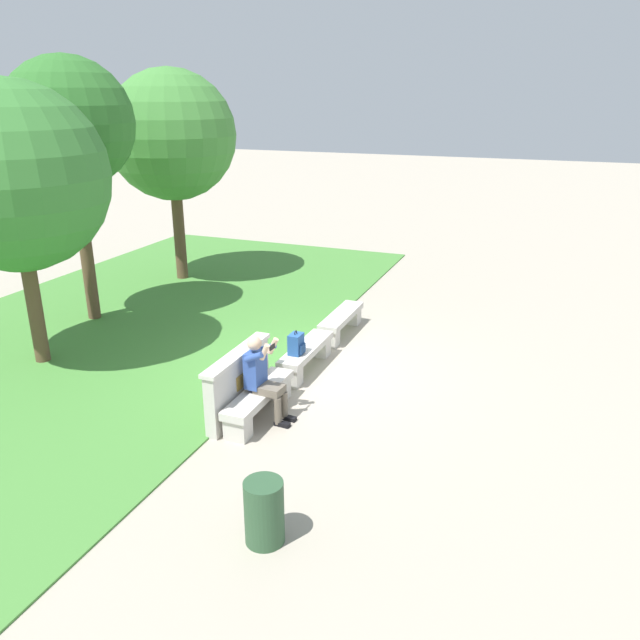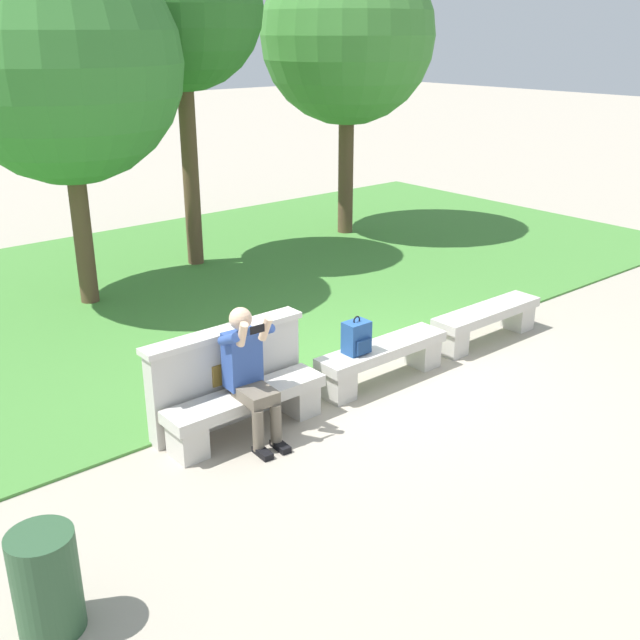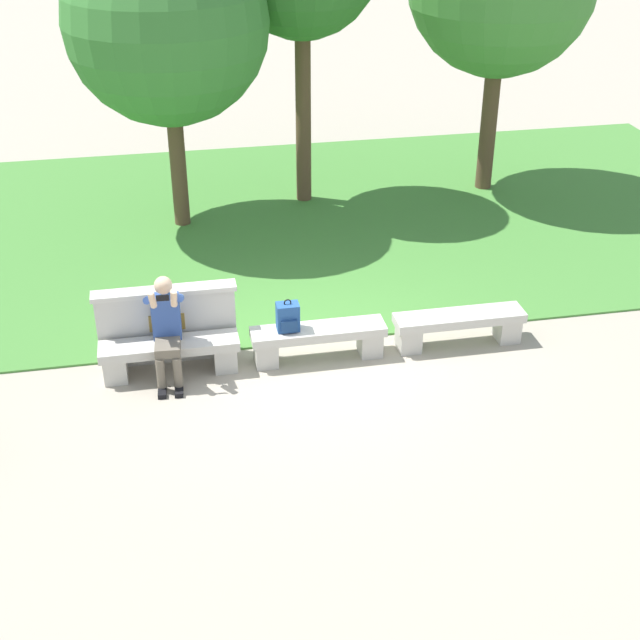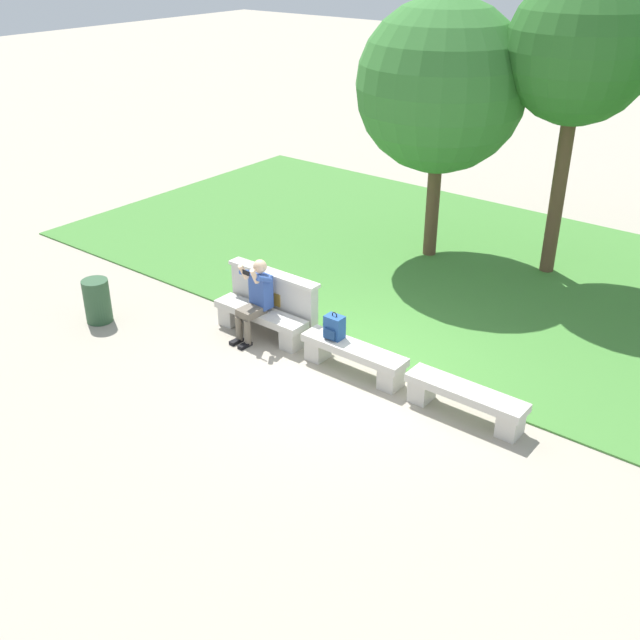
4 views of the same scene
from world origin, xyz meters
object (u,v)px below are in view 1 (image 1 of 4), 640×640
at_px(bench_mid, 341,321).
at_px(trash_bin, 264,512).
at_px(tree_behind_wall, 69,124).
at_px(tree_right_background, 13,178).
at_px(person_photographer, 262,374).
at_px(tree_left_background, 172,136).
at_px(bench_near, 306,354).
at_px(bench_main, 259,399).
at_px(backpack, 296,344).

height_order(bench_mid, trash_bin, trash_bin).
height_order(tree_behind_wall, tree_right_background, tree_behind_wall).
distance_m(bench_mid, person_photographer, 3.76).
distance_m(tree_left_background, tree_right_background, 5.63).
bearing_deg(person_photographer, bench_near, 2.37).
height_order(tree_behind_wall, tree_left_background, tree_behind_wall).
bearing_deg(bench_main, bench_near, 0.00).
xyz_separation_m(tree_behind_wall, tree_left_background, (3.37, -0.05, -0.42)).
height_order(bench_near, backpack, backpack).
bearing_deg(backpack, tree_left_background, 49.36).
bearing_deg(person_photographer, tree_left_background, 41.74).
xyz_separation_m(bench_mid, person_photographer, (-3.73, -0.08, 0.44)).
height_order(person_photographer, trash_bin, person_photographer).
bearing_deg(backpack, bench_near, -2.78).
bearing_deg(person_photographer, bench_main, 83.60).
distance_m(bench_main, person_photographer, 0.45).
height_order(bench_main, tree_right_background, tree_right_background).
bearing_deg(trash_bin, person_photographer, 26.55).
relative_size(bench_near, tree_left_background, 0.32).
relative_size(tree_left_background, trash_bin, 7.01).
bearing_deg(bench_main, person_photographer, -96.40).
xyz_separation_m(person_photographer, tree_right_background, (0.42, 4.72, 2.60)).
relative_size(bench_mid, trash_bin, 2.27).
bearing_deg(tree_behind_wall, backpack, -102.14).
xyz_separation_m(tree_behind_wall, trash_bin, (-5.11, -6.65, -3.69)).
height_order(backpack, trash_bin, backpack).
distance_m(person_photographer, trash_bin, 2.80).
relative_size(bench_mid, tree_left_background, 0.32).
bearing_deg(trash_bin, tree_behind_wall, 52.44).
height_order(bench_main, tree_behind_wall, tree_behind_wall).
bearing_deg(tree_behind_wall, tree_right_background, -162.61).
relative_size(bench_mid, tree_right_background, 0.35).
xyz_separation_m(bench_mid, tree_right_background, (-3.31, 4.64, 3.04)).
bearing_deg(tree_right_background, tree_behind_wall, 17.39).
height_order(bench_mid, backpack, backpack).
bearing_deg(tree_right_background, person_photographer, -95.08).
xyz_separation_m(bench_near, backpack, (-0.38, 0.02, 0.33)).
distance_m(person_photographer, tree_left_background, 8.56).
bearing_deg(person_photographer, tree_right_background, 84.92).
distance_m(bench_main, tree_behind_wall, 7.04).
xyz_separation_m(bench_near, bench_mid, (1.86, 0.00, 0.00)).
relative_size(person_photographer, trash_bin, 1.76).
xyz_separation_m(bench_mid, trash_bin, (-6.21, -1.32, 0.08)).
relative_size(person_photographer, tree_left_background, 0.25).
distance_m(tree_behind_wall, tree_right_background, 2.44).
distance_m(bench_near, person_photographer, 1.92).
xyz_separation_m(bench_mid, backpack, (-2.24, 0.02, 0.33)).
distance_m(tree_right_background, trash_bin, 7.26).
distance_m(bench_main, tree_right_background, 5.56).
bearing_deg(bench_mid, bench_main, 180.00).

